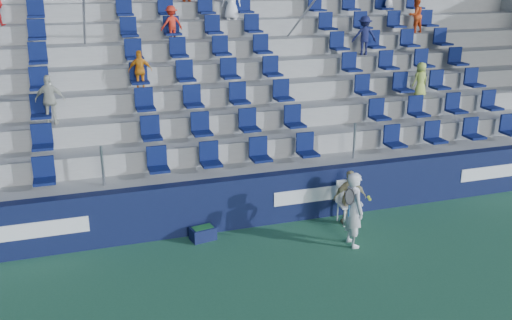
{
  "coord_description": "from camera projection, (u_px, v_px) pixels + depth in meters",
  "views": [
    {
      "loc": [
        -3.46,
        -8.39,
        5.63
      ],
      "look_at": [
        0.2,
        2.8,
        1.7
      ],
      "focal_mm": 40.0,
      "sensor_mm": 36.0,
      "label": 1
    }
  ],
  "objects": [
    {
      "name": "line_judge_chair",
      "position": [
        347.0,
        199.0,
        13.28
      ],
      "size": [
        0.48,
        0.49,
        1.0
      ],
      "color": "white",
      "rests_on": "ground"
    },
    {
      "name": "grandstand",
      "position": [
        193.0,
        92.0,
        17.12
      ],
      "size": [
        24.0,
        8.17,
        6.63
      ],
      "color": "#A2A29D",
      "rests_on": "ground"
    },
    {
      "name": "ground",
      "position": [
        293.0,
        296.0,
        10.36
      ],
      "size": [
        70.0,
        70.0,
        0.0
      ],
      "primitive_type": "plane",
      "color": "#2D6947",
      "rests_on": "ground"
    },
    {
      "name": "line_judge",
      "position": [
        350.0,
        198.0,
        13.11
      ],
      "size": [
        0.81,
        0.46,
        1.31
      ],
      "primitive_type": "imported",
      "rotation": [
        0.0,
        0.0,
        2.95
      ],
      "color": "tan",
      "rests_on": "ground"
    },
    {
      "name": "ball_bin",
      "position": [
        203.0,
        233.0,
        12.48
      ],
      "size": [
        0.59,
        0.44,
        0.3
      ],
      "color": "#11173E",
      "rests_on": "ground"
    },
    {
      "name": "sponsor_wall",
      "position": [
        243.0,
        202.0,
        13.01
      ],
      "size": [
        24.0,
        0.32,
        1.2
      ],
      "color": "#10173C",
      "rests_on": "ground"
    },
    {
      "name": "tennis_player",
      "position": [
        354.0,
        209.0,
        12.04
      ],
      "size": [
        0.69,
        0.64,
        1.65
      ],
      "color": "white",
      "rests_on": "ground"
    }
  ]
}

